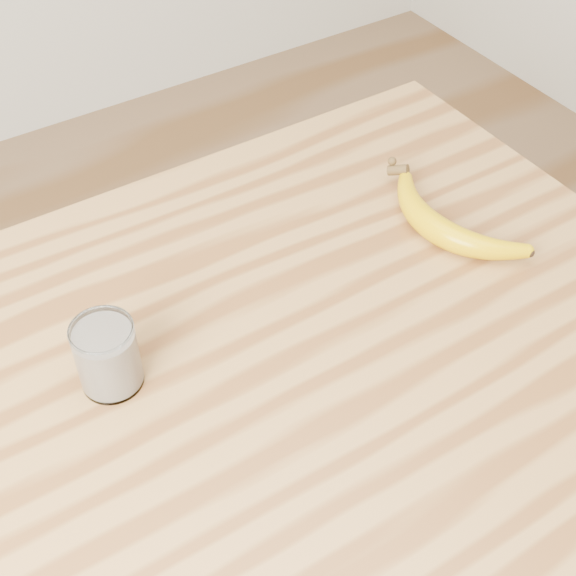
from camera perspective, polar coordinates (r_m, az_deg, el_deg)
room at (r=0.62m, az=-7.17°, el=19.13°), size 4.04×4.04×2.70m
table at (r=1.02m, az=-4.23°, el=-11.57°), size 1.20×0.80×0.90m
smoothie_glass at (r=0.91m, az=-12.72°, el=-4.75°), size 0.07×0.07×0.09m
banana at (r=1.09m, az=10.57°, el=4.04°), size 0.17×0.33×0.04m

